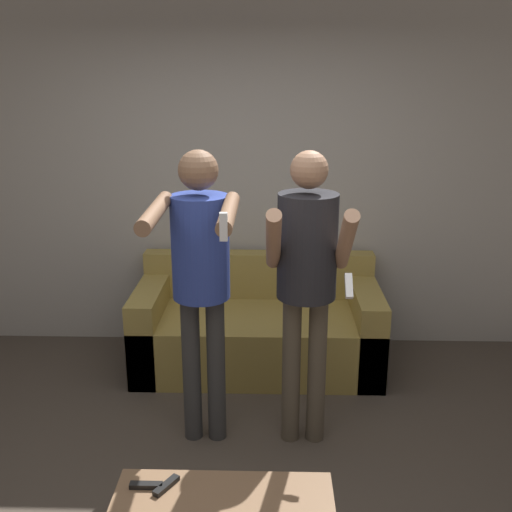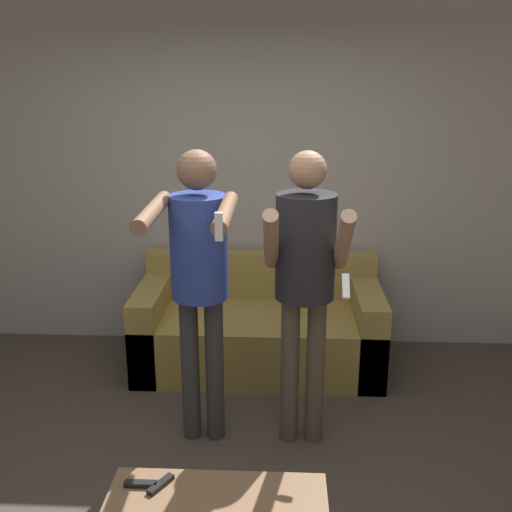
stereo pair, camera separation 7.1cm
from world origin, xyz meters
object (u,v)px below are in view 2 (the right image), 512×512
(couch, at_px, (259,330))
(remote_far, at_px, (161,484))
(person_standing_right, at_px, (305,268))
(person_standing_left, at_px, (199,265))
(remote_near, at_px, (141,484))

(couch, relative_size, remote_far, 12.37)
(remote_far, bearing_deg, person_standing_right, 54.18)
(person_standing_left, relative_size, remote_near, 11.79)
(remote_near, bearing_deg, couch, 76.54)
(person_standing_left, bearing_deg, couch, 73.49)
(couch, height_order, person_standing_left, person_standing_left)
(couch, xyz_separation_m, person_standing_left, (-0.30, -1.01, 0.85))
(couch, relative_size, person_standing_right, 1.03)
(couch, height_order, person_standing_right, person_standing_right)
(couch, xyz_separation_m, remote_far, (-0.37, -1.93, 0.09))
(person_standing_right, bearing_deg, remote_far, -125.82)
(person_standing_right, height_order, remote_near, person_standing_right)
(couch, relative_size, remote_near, 12.09)
(remote_near, bearing_deg, person_standing_right, 50.65)
(couch, height_order, remote_far, couch)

